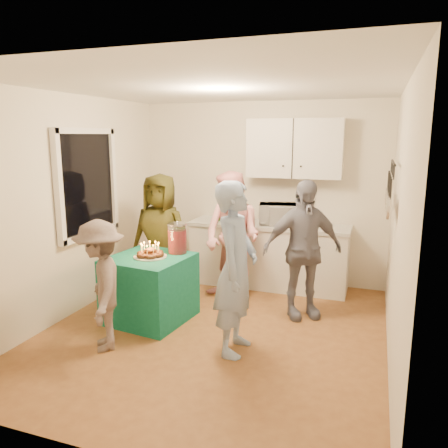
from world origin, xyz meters
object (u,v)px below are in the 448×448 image
(punch_jar, at_px, (177,239))
(party_table, at_px, (150,288))
(woman_back_left, at_px, (161,236))
(counter, at_px, (268,256))
(child_near_left, at_px, (101,286))
(microwave, at_px, (278,214))
(woman_back_right, at_px, (302,250))
(man_birthday, at_px, (236,269))
(woman_back_center, at_px, (232,238))

(punch_jar, bearing_deg, party_table, -133.05)
(punch_jar, bearing_deg, woman_back_left, 134.75)
(counter, relative_size, child_near_left, 1.66)
(microwave, xyz_separation_m, woman_back_right, (0.50, -0.93, -0.23))
(man_birthday, xyz_separation_m, child_near_left, (-1.29, -0.39, -0.19))
(microwave, height_order, woman_back_right, woman_back_right)
(counter, distance_m, woman_back_left, 1.58)
(woman_back_center, relative_size, woman_back_right, 1.03)
(microwave, bearing_deg, counter, 167.43)
(microwave, bearing_deg, punch_jar, -136.58)
(woman_back_center, bearing_deg, microwave, 80.81)
(woman_back_left, bearing_deg, counter, 33.75)
(woman_back_left, height_order, woman_back_right, woman_back_left)
(woman_back_right, bearing_deg, child_near_left, -171.20)
(party_table, distance_m, punch_jar, 0.65)
(woman_back_center, bearing_deg, punch_jar, -107.09)
(woman_back_left, bearing_deg, party_table, -74.27)
(woman_back_left, relative_size, woman_back_right, 1.00)
(man_birthday, height_order, woman_back_center, man_birthday)
(microwave, distance_m, man_birthday, 2.01)
(woman_back_left, xyz_separation_m, woman_back_right, (1.87, -0.05, -0.00))
(woman_back_right, bearing_deg, party_table, 171.36)
(microwave, xyz_separation_m, child_near_left, (-1.26, -2.39, -0.39))
(punch_jar, height_order, woman_back_center, woman_back_center)
(counter, relative_size, party_table, 2.59)
(woman_back_right, bearing_deg, counter, 92.91)
(child_near_left, bearing_deg, woman_back_right, 94.11)
(microwave, bearing_deg, man_birthday, -101.83)
(man_birthday, distance_m, woman_back_left, 1.80)
(punch_jar, bearing_deg, microwave, 55.99)
(microwave, relative_size, man_birthday, 0.30)
(counter, bearing_deg, punch_jar, -120.20)
(counter, bearing_deg, woman_back_right, -56.13)
(woman_back_left, bearing_deg, child_near_left, -86.98)
(woman_back_right, xyz_separation_m, child_near_left, (-1.76, -1.46, -0.16))
(woman_back_left, bearing_deg, woman_back_center, 7.33)
(punch_jar, bearing_deg, woman_back_right, 16.54)
(counter, relative_size, punch_jar, 6.47)
(party_table, bearing_deg, punch_jar, 46.95)
(counter, height_order, punch_jar, punch_jar)
(man_birthday, xyz_separation_m, woman_back_left, (-1.40, 1.13, -0.03))
(microwave, height_order, child_near_left, child_near_left)
(microwave, xyz_separation_m, punch_jar, (-0.91, -1.35, -0.12))
(microwave, distance_m, party_table, 2.09)
(party_table, bearing_deg, woman_back_right, 22.32)
(party_table, xyz_separation_m, woman_back_left, (-0.22, 0.73, 0.44))
(man_birthday, bearing_deg, microwave, -1.02)
(microwave, relative_size, punch_jar, 1.53)
(man_birthday, xyz_separation_m, woman_back_center, (-0.45, 1.27, -0.01))
(counter, distance_m, punch_jar, 1.64)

